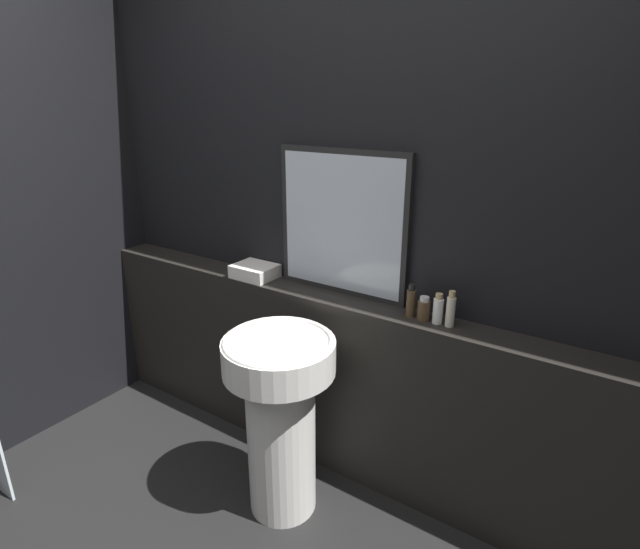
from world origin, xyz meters
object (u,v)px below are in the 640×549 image
pedestal_sink (281,410)px  towel_stack (255,271)px  shampoo_bottle (411,302)px  lotion_bottle (438,310)px  mirror (342,224)px  conditioner_bottle (424,309)px  body_wash_bottle (451,310)px

pedestal_sink → towel_stack: 0.75m
shampoo_bottle → lotion_bottle: size_ratio=1.12×
lotion_bottle → shampoo_bottle: bearing=-180.0°
lotion_bottle → towel_stack: bearing=-180.0°
mirror → conditioner_bottle: (0.45, -0.07, -0.29)m
conditioner_bottle → mirror: bearing=170.8°
shampoo_bottle → lotion_bottle: bearing=0.0°
pedestal_sink → lotion_bottle: (0.52, 0.40, 0.46)m
shampoo_bottle → conditioner_bottle: (0.06, 0.00, -0.02)m
lotion_bottle → body_wash_bottle: body_wash_bottle is taller
conditioner_bottle → body_wash_bottle: bearing=0.0°
lotion_bottle → body_wash_bottle: bearing=-0.0°
pedestal_sink → body_wash_bottle: (0.58, 0.40, 0.47)m
shampoo_bottle → conditioner_bottle: size_ratio=1.42×
towel_stack → shampoo_bottle: bearing=0.0°
pedestal_sink → mirror: (0.01, 0.47, 0.74)m
mirror → lotion_bottle: (0.51, -0.07, -0.28)m
mirror → conditioner_bottle: bearing=-9.2°
mirror → conditioner_bottle: size_ratio=6.54×
mirror → towel_stack: (-0.48, -0.07, -0.30)m
conditioner_bottle → lotion_bottle: 0.06m
shampoo_bottle → body_wash_bottle: bearing=0.0°
towel_stack → body_wash_bottle: size_ratio=1.40×
shampoo_bottle → lotion_bottle: (0.12, 0.00, -0.01)m
towel_stack → lotion_bottle: bearing=0.0°
mirror → shampoo_bottle: bearing=-10.5°
towel_stack → lotion_bottle: lotion_bottle is taller
mirror → shampoo_bottle: mirror is taller
mirror → body_wash_bottle: bearing=-7.3°
pedestal_sink → mirror: 0.88m
body_wash_bottle → mirror: bearing=172.7°
pedestal_sink → lotion_bottle: 0.80m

